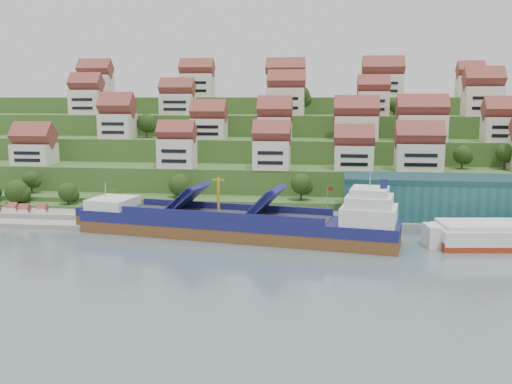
# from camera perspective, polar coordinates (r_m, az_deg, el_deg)

# --- Properties ---
(ground) EXTENTS (300.00, 300.00, 0.00)m
(ground) POSITION_cam_1_polar(r_m,az_deg,el_deg) (127.95, -1.02, -4.55)
(ground) COLOR slate
(ground) RESTS_ON ground
(quay) EXTENTS (180.00, 14.00, 2.20)m
(quay) POSITION_cam_1_polar(r_m,az_deg,el_deg) (141.08, 7.94, -2.86)
(quay) COLOR gray
(quay) RESTS_ON ground
(pebble_beach) EXTENTS (45.00, 20.00, 1.00)m
(pebble_beach) POSITION_cam_1_polar(r_m,az_deg,el_deg) (157.71, -21.72, -2.37)
(pebble_beach) COLOR gray
(pebble_beach) RESTS_ON ground
(hillside) EXTENTS (260.00, 128.00, 31.00)m
(hillside) POSITION_cam_1_polar(r_m,az_deg,el_deg) (228.04, 2.71, 4.32)
(hillside) COLOR #2D4C1E
(hillside) RESTS_ON ground
(hillside_village) EXTENTS (156.09, 62.84, 28.65)m
(hillside_village) POSITION_cam_1_polar(r_m,az_deg,el_deg) (185.77, 4.07, 7.59)
(hillside_village) COLOR silver
(hillside_village) RESTS_ON ground
(hillside_trees) EXTENTS (144.57, 62.79, 32.24)m
(hillside_trees) POSITION_cam_1_polar(r_m,az_deg,el_deg) (171.55, -2.51, 4.84)
(hillside_trees) COLOR #253E14
(hillside_trees) RESTS_ON ground
(warehouse) EXTENTS (60.00, 15.00, 10.00)m
(warehouse) POSITION_cam_1_polar(r_m,az_deg,el_deg) (145.92, 20.65, -0.53)
(warehouse) COLOR #205657
(warehouse) RESTS_ON quay
(flagpole) EXTENTS (1.28, 0.16, 8.00)m
(flagpole) POSITION_cam_1_polar(r_m,az_deg,el_deg) (135.03, 7.21, -0.90)
(flagpole) COLOR gray
(flagpole) RESTS_ON quay
(beach_huts) EXTENTS (14.40, 3.70, 2.20)m
(beach_huts) POSITION_cam_1_polar(r_m,az_deg,el_deg) (157.32, -22.61, -1.86)
(beach_huts) COLOR white
(beach_huts) RESTS_ON pebble_beach
(cargo_ship) EXTENTS (72.77, 23.04, 15.87)m
(cargo_ship) POSITION_cam_1_polar(r_m,az_deg,el_deg) (126.48, -1.32, -3.28)
(cargo_ship) COLOR brown
(cargo_ship) RESTS_ON ground
(second_ship) EXTENTS (29.92, 14.22, 8.35)m
(second_ship) POSITION_cam_1_polar(r_m,az_deg,el_deg) (130.78, 23.95, -3.93)
(second_ship) COLOR maroon
(second_ship) RESTS_ON ground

